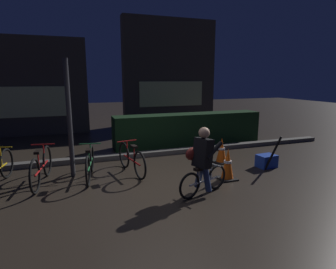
% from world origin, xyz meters
% --- Properties ---
extents(ground_plane, '(40.00, 40.00, 0.00)m').
position_xyz_m(ground_plane, '(0.00, 0.00, 0.00)').
color(ground_plane, '#2D261E').
extents(sidewalk_curb, '(12.00, 0.24, 0.12)m').
position_xyz_m(sidewalk_curb, '(0.00, 2.20, 0.06)').
color(sidewalk_curb, '#56544F').
rests_on(sidewalk_curb, ground).
extents(hedge_row, '(4.80, 0.70, 0.99)m').
position_xyz_m(hedge_row, '(1.80, 3.10, 0.49)').
color(hedge_row, black).
rests_on(hedge_row, ground).
extents(storefront_left, '(4.57, 0.54, 3.57)m').
position_xyz_m(storefront_left, '(-3.33, 6.50, 1.78)').
color(storefront_left, '#383330').
rests_on(storefront_left, ground).
extents(storefront_right, '(4.26, 0.54, 4.68)m').
position_xyz_m(storefront_right, '(2.63, 7.20, 2.33)').
color(storefront_right, '#383330').
rests_on(storefront_right, ground).
extents(street_post, '(0.10, 0.10, 2.49)m').
position_xyz_m(street_post, '(-1.78, 1.20, 1.24)').
color(street_post, '#2D2D33').
rests_on(street_post, ground).
extents(parked_bike_left_mid, '(0.46, 1.64, 0.76)m').
position_xyz_m(parked_bike_left_mid, '(-2.37, 0.92, 0.35)').
color(parked_bike_left_mid, black).
rests_on(parked_bike_left_mid, ground).
extents(parked_bike_center_left, '(0.46, 1.52, 0.71)m').
position_xyz_m(parked_bike_center_left, '(-1.43, 0.92, 0.32)').
color(parked_bike_center_left, black).
rests_on(parked_bike_center_left, ground).
extents(parked_bike_center_right, '(0.46, 1.51, 0.70)m').
position_xyz_m(parked_bike_center_right, '(-0.54, 0.95, 0.32)').
color(parked_bike_center_right, black).
rests_on(parked_bike_center_right, ground).
extents(traffic_cone_near, '(0.36, 0.36, 0.67)m').
position_xyz_m(traffic_cone_near, '(1.27, -0.10, 0.32)').
color(traffic_cone_near, black).
rests_on(traffic_cone_near, ground).
extents(traffic_cone_far, '(0.36, 0.36, 0.63)m').
position_xyz_m(traffic_cone_far, '(1.76, 0.99, 0.31)').
color(traffic_cone_far, black).
rests_on(traffic_cone_far, ground).
extents(blue_crate, '(0.47, 0.36, 0.30)m').
position_xyz_m(blue_crate, '(2.59, 0.30, 0.15)').
color(blue_crate, '#193DB7').
rests_on(blue_crate, ground).
extents(cyclist, '(1.14, 0.50, 1.25)m').
position_xyz_m(cyclist, '(0.43, -0.60, 0.63)').
color(cyclist, black).
rests_on(cyclist, ground).
extents(closed_umbrella, '(0.30, 0.26, 0.81)m').
position_xyz_m(closed_umbrella, '(2.55, 0.05, 0.41)').
color(closed_umbrella, black).
rests_on(closed_umbrella, ground).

